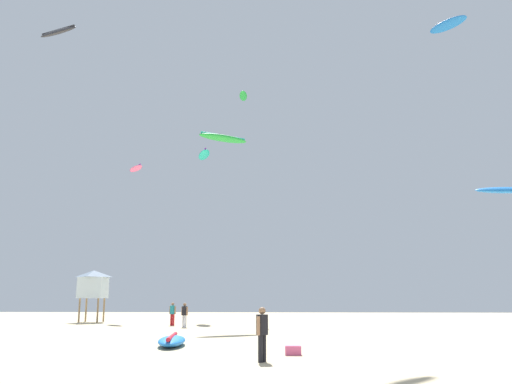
# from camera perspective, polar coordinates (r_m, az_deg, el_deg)

# --- Properties ---
(person_foreground) EXTENTS (0.38, 0.50, 1.68)m
(person_foreground) POSITION_cam_1_polar(r_m,az_deg,el_deg) (17.39, 0.65, -14.41)
(person_foreground) COLOR black
(person_foreground) RESTS_ON ground
(person_midground) EXTENTS (0.48, 0.36, 1.61)m
(person_midground) POSITION_cam_1_polar(r_m,az_deg,el_deg) (37.08, -7.59, -12.61)
(person_midground) COLOR silver
(person_midground) RESTS_ON ground
(person_left) EXTENTS (0.50, 0.36, 1.61)m
(person_left) POSITION_cam_1_polar(r_m,az_deg,el_deg) (39.66, -8.84, -12.47)
(person_left) COLOR #B21E23
(person_left) RESTS_ON ground
(kite_grounded_near) EXTENTS (1.52, 3.96, 0.45)m
(kite_grounded_near) POSITION_cam_1_polar(r_m,az_deg,el_deg) (23.27, -8.91, -15.31)
(kite_grounded_near) COLOR blue
(kite_grounded_near) RESTS_ON ground
(lifeguard_tower) EXTENTS (2.30, 2.30, 4.15)m
(lifeguard_tower) POSITION_cam_1_polar(r_m,az_deg,el_deg) (46.60, -16.88, -9.31)
(lifeguard_tower) COLOR #8C704C
(lifeguard_tower) RESTS_ON ground
(cooler_box) EXTENTS (0.56, 0.36, 0.32)m
(cooler_box) POSITION_cam_1_polar(r_m,az_deg,el_deg) (19.56, 3.96, -16.42)
(cooler_box) COLOR #E5598C
(cooler_box) RESTS_ON ground
(kite_aloft_1) EXTENTS (1.86, 3.83, 0.58)m
(kite_aloft_1) POSITION_cam_1_polar(r_m,az_deg,el_deg) (51.37, -5.53, 3.95)
(kite_aloft_1) COLOR #19B29E
(kite_aloft_2) EXTENTS (2.23, 2.86, 0.36)m
(kite_aloft_2) POSITION_cam_1_polar(r_m,az_deg,el_deg) (51.12, -12.63, 2.45)
(kite_aloft_2) COLOR #E5598C
(kite_aloft_3) EXTENTS (4.36, 1.46, 0.77)m
(kite_aloft_3) POSITION_cam_1_polar(r_m,az_deg,el_deg) (41.01, 25.01, 0.17)
(kite_aloft_3) COLOR blue
(kite_aloft_4) EXTENTS (3.41, 3.73, 0.91)m
(kite_aloft_4) POSITION_cam_1_polar(r_m,az_deg,el_deg) (56.74, 19.69, 16.38)
(kite_aloft_4) COLOR blue
(kite_aloft_5) EXTENTS (3.35, 2.11, 0.82)m
(kite_aloft_5) POSITION_cam_1_polar(r_m,az_deg,el_deg) (41.87, -20.26, 15.65)
(kite_aloft_5) COLOR #2D2D33
(kite_aloft_6) EXTENTS (3.80, 3.04, 0.47)m
(kite_aloft_6) POSITION_cam_1_polar(r_m,az_deg,el_deg) (39.44, -3.50, 5.72)
(kite_aloft_6) COLOR green
(kite_aloft_7) EXTENTS (0.76, 2.52, 0.40)m
(kite_aloft_7) POSITION_cam_1_polar(r_m,az_deg,el_deg) (51.68, -1.36, 10.15)
(kite_aloft_7) COLOR green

